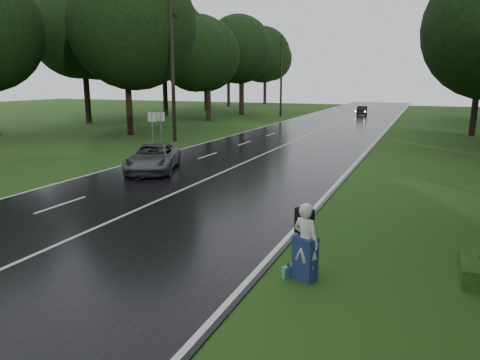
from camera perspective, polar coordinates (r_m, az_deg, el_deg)
The scene contains 15 objects.
ground at distance 14.35m, azimuth -19.18°, elevation -6.49°, with size 160.00×160.00×0.00m, color #234815.
road at distance 31.68m, azimuth 5.64°, elevation 4.43°, with size 12.00×140.00×0.04m, color black.
lane_center at distance 31.68m, azimuth 5.64°, elevation 4.48°, with size 0.12×140.00×0.01m, color silver.
grey_car at distance 22.92m, azimuth -11.21°, elevation 2.86°, with size 2.26×4.89×1.36m, color #505356.
far_car at distance 62.08m, azimuth 15.53°, elevation 8.66°, with size 1.30×3.73×1.23m, color black.
hitchhiker at distance 10.37m, azimuth 8.47°, elevation -8.23°, with size 0.80×0.78×1.86m.
suitcase at distance 10.73m, azimuth 6.27°, elevation -11.63°, with size 0.11×0.38×0.27m, color teal.
utility_pole_mid at distance 34.47m, azimuth -8.42°, elevation 4.99°, with size 1.80×0.28×10.38m, color black, non-canonical shape.
utility_pole_far at distance 58.67m, azimuth 5.25°, elevation 8.21°, with size 1.80×0.28×10.13m, color black, non-canonical shape.
road_sign_a at distance 29.71m, azimuth -11.14°, elevation 3.67°, with size 0.62×0.10×2.57m, color white, non-canonical shape.
road_sign_b at distance 30.56m, azimuth -10.06°, elevation 3.96°, with size 0.60×0.10×2.50m, color white, non-canonical shape.
tree_left_d at distance 39.27m, azimuth -13.96°, elevation 5.69°, with size 9.71×9.71×15.17m, color black, non-canonical shape.
tree_left_e at distance 51.85m, azimuth -4.06°, elevation 7.65°, with size 8.29×8.29×12.95m, color black, non-canonical shape.
tree_left_f at distance 61.82m, azimuth 0.20°, elevation 8.49°, with size 10.09×10.09×15.77m, color black, non-canonical shape.
tree_right_e at distance 42.32m, azimuth 27.77°, elevation 5.09°, with size 9.43×9.43×14.73m, color black, non-canonical shape.
Camera 1 is at (9.29, -9.95, 4.54)m, focal length 32.97 mm.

